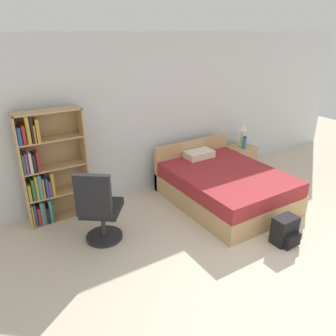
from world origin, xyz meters
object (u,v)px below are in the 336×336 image
bookshelf (46,172)px  bed (223,185)px  nightstand (240,158)px  water_bottle (244,143)px  table_lamp (242,128)px  backpack_black (285,231)px  office_chair (99,210)px

bookshelf → bed: bookshelf is taller
bed → nightstand: 1.38m
nightstand → water_bottle: water_bottle is taller
bed → nightstand: bearing=35.0°
table_lamp → water_bottle: size_ratio=1.90×
water_bottle → backpack_black: water_bottle is taller
office_chair → backpack_black: office_chair is taller
bed → office_chair: bearing=-178.9°
office_chair → nightstand: bearing=14.4°
table_lamp → backpack_black: table_lamp is taller
backpack_black → table_lamp: bearing=60.4°
bookshelf → office_chair: bearing=-66.2°
bed → table_lamp: bearing=35.7°
office_chair → nightstand: office_chair is taller
office_chair → water_bottle: office_chair is taller
bed → table_lamp: table_lamp is taller
table_lamp → water_bottle: 0.29m
nightstand → bookshelf: bearing=178.5°
nightstand → water_bottle: bearing=-107.6°
bookshelf → nightstand: 3.71m
office_chair → water_bottle: size_ratio=4.36×
table_lamp → backpack_black: 2.58m
table_lamp → bookshelf: bearing=179.0°
bookshelf → nightstand: size_ratio=3.12×
office_chair → water_bottle: (3.23, 0.73, 0.12)m
bed → nightstand: size_ratio=3.76×
office_chair → table_lamp: bearing=14.8°
water_bottle → backpack_black: 2.38m
bed → water_bottle: 1.34m
table_lamp → water_bottle: table_lamp is taller
bed → backpack_black: bearing=-93.6°
nightstand → backpack_black: size_ratio=1.38×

